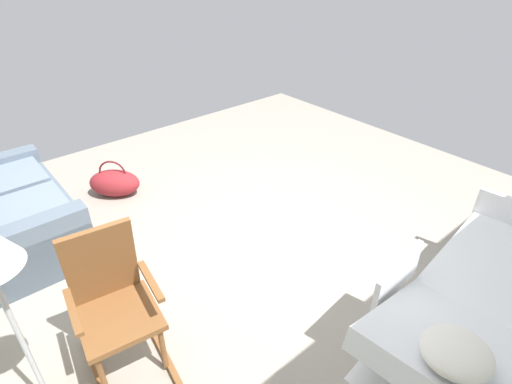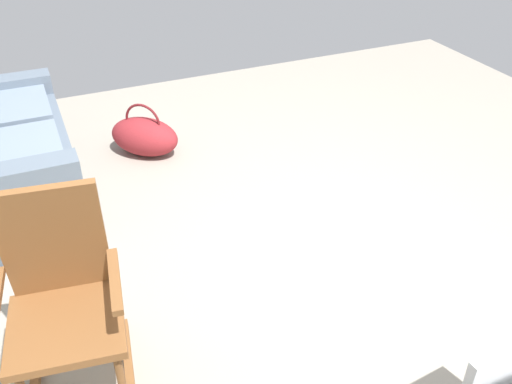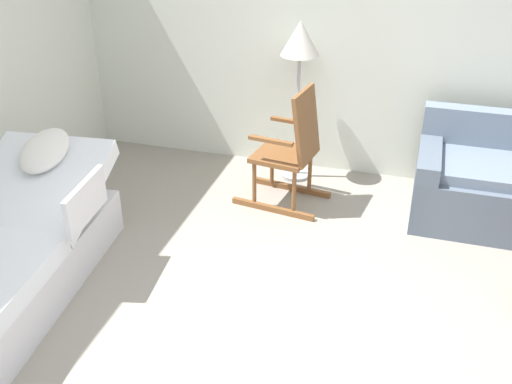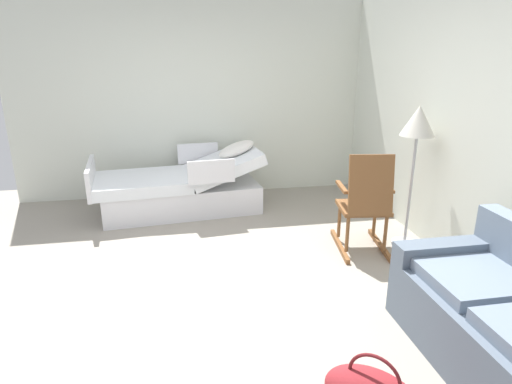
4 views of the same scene
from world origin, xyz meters
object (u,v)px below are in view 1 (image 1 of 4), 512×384
rocking_chair (114,305)px  hospital_bed (481,328)px  couch (14,214)px  duffel_bag (115,183)px

rocking_chair → hospital_bed: bearing=-130.7°
hospital_bed → rocking_chair: 2.40m
couch → rocking_chair: 1.86m
hospital_bed → duffel_bag: size_ratio=3.51×
hospital_bed → rocking_chair: size_ratio=2.10×
hospital_bed → duffel_bag: bearing=15.1°
rocking_chair → couch: bearing=6.4°
duffel_bag → couch: bearing=101.0°
rocking_chair → duffel_bag: rocking_chair is taller
hospital_bed → couch: (3.40, 2.02, 0.01)m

